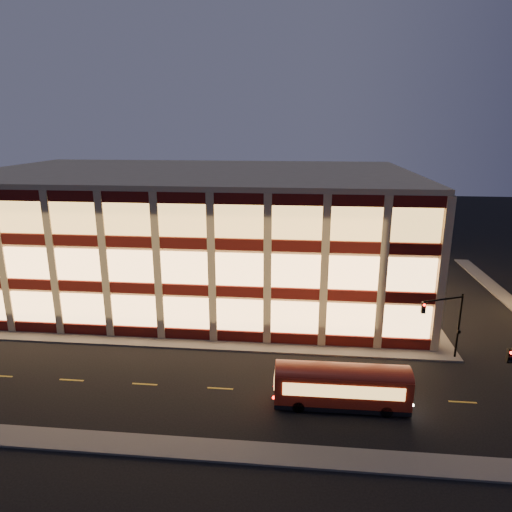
# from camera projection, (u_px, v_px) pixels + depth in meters

# --- Properties ---
(ground) EXTENTS (200.00, 200.00, 0.00)m
(ground) POSITION_uv_depth(u_px,v_px,m) (188.00, 350.00, 41.25)
(ground) COLOR black
(ground) RESTS_ON ground
(sidewalk_office_south) EXTENTS (54.00, 2.00, 0.15)m
(sidewalk_office_south) POSITION_uv_depth(u_px,v_px,m) (159.00, 342.00, 42.47)
(sidewalk_office_south) COLOR #514F4C
(sidewalk_office_south) RESTS_ON ground
(sidewalk_office_east) EXTENTS (2.00, 30.00, 0.15)m
(sidewalk_office_east) POSITION_uv_depth(u_px,v_px,m) (408.00, 292.00, 55.27)
(sidewalk_office_east) COLOR #514F4C
(sidewalk_office_east) RESTS_ON ground
(sidewalk_tower_west) EXTENTS (2.00, 30.00, 0.15)m
(sidewalk_tower_west) POSITION_uv_depth(u_px,v_px,m) (503.00, 295.00, 54.21)
(sidewalk_tower_west) COLOR #514F4C
(sidewalk_tower_west) RESTS_ON ground
(sidewalk_near) EXTENTS (100.00, 2.00, 0.15)m
(sidewalk_near) POSITION_uv_depth(u_px,v_px,m) (138.00, 445.00, 28.79)
(sidewalk_near) COLOR #514F4C
(sidewalk_near) RESTS_ON ground
(office_building) EXTENTS (50.45, 30.45, 14.50)m
(office_building) POSITION_uv_depth(u_px,v_px,m) (196.00, 230.00, 55.72)
(office_building) COLOR tan
(office_building) RESTS_ON ground
(traffic_signal_far) EXTENTS (3.79, 1.87, 6.00)m
(traffic_signal_far) POSITION_uv_depth(u_px,v_px,m) (446.00, 316.00, 38.20)
(traffic_signal_far) COLOR black
(traffic_signal_far) RESTS_ON ground
(trolley_bus) EXTENTS (9.51, 2.55, 3.22)m
(trolley_bus) POSITION_uv_depth(u_px,v_px,m) (342.00, 384.00, 32.49)
(trolley_bus) COLOR maroon
(trolley_bus) RESTS_ON ground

